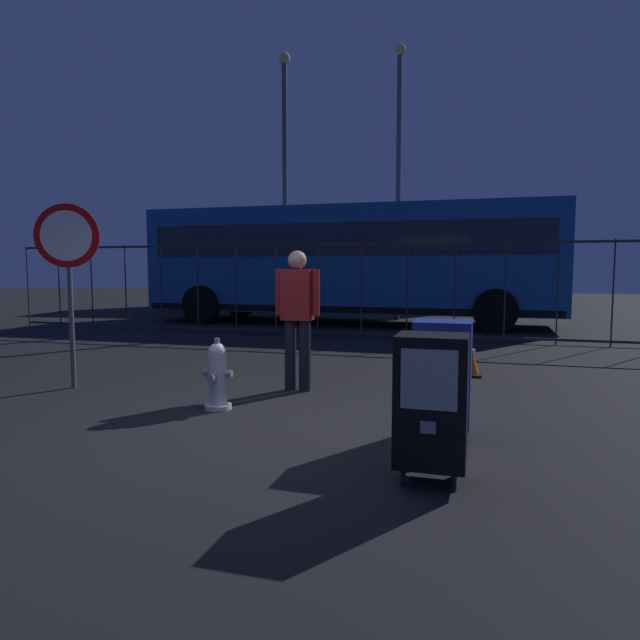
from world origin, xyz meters
The scene contains 12 objects.
ground_plane centered at (0.00, 0.00, 0.00)m, with size 60.00×60.00×0.00m, color black.
fire_hydrant centered at (-0.62, 0.55, 0.35)m, with size 0.33×0.31×0.75m.
newspaper_box_primary centered at (1.70, -0.85, 0.57)m, with size 0.48×0.42×1.02m.
newspaper_box_secondary centered at (1.70, 0.18, 0.57)m, with size 0.48×0.42×1.02m.
stop_sign centered at (-2.79, 0.98, 1.60)m, with size 0.71×0.31×2.23m.
pedestrian centered at (-0.11, 1.64, 0.95)m, with size 0.55×0.22×1.67m.
traffic_cone centered at (1.82, 3.21, 0.26)m, with size 0.36×0.36×0.53m.
fence_barrier centered at (0.00, 6.83, 1.02)m, with size 18.03×0.04×2.00m.
bus_near centered at (-1.45, 9.83, 1.71)m, with size 10.50×2.79×3.00m.
bus_far centered at (-4.16, 14.55, 1.71)m, with size 10.74×3.86×3.00m.
street_light_near_left centered at (-0.40, 11.18, 4.32)m, with size 0.32×0.32×7.49m.
street_light_near_right centered at (-3.26, 9.89, 4.12)m, with size 0.32×0.32×7.12m.
Camera 1 is at (2.06, -4.72, 1.47)m, focal length 31.90 mm.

